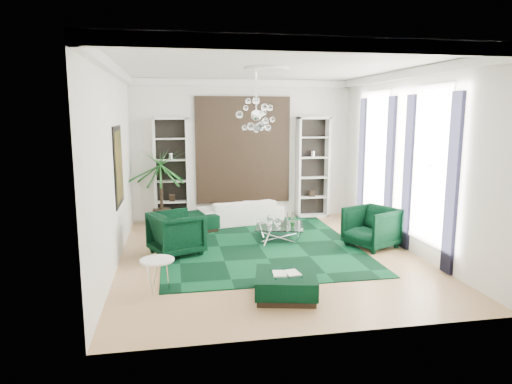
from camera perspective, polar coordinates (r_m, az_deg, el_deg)
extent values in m
cube|color=tan|center=(9.54, 1.61, -7.92)|extent=(6.00, 7.00, 0.02)
cube|color=white|center=(9.13, 1.73, 15.56)|extent=(6.00, 7.00, 0.02)
cube|color=silver|center=(12.58, -1.67, 5.26)|extent=(6.00, 0.02, 3.80)
cube|color=silver|center=(5.79, 8.92, -0.16)|extent=(6.00, 0.02, 3.80)
cube|color=silver|center=(9.01, -17.43, 3.03)|extent=(0.02, 7.00, 3.80)
cube|color=silver|center=(10.20, 18.49, 3.71)|extent=(0.02, 7.00, 3.80)
cylinder|color=white|center=(9.42, 1.34, 15.14)|extent=(0.90, 0.90, 0.05)
cube|color=black|center=(12.53, -1.64, 5.24)|extent=(2.50, 0.06, 2.80)
cube|color=black|center=(9.60, -16.75, 3.15)|extent=(0.04, 1.30, 1.60)
cube|color=white|center=(9.41, 21.00, 3.10)|extent=(0.03, 1.10, 2.90)
cube|color=black|center=(8.77, 23.33, 0.86)|extent=(0.07, 0.30, 3.25)
cube|color=black|center=(10.09, 18.46, 2.22)|extent=(0.07, 0.30, 3.25)
cube|color=white|center=(11.52, 14.82, 4.53)|extent=(0.03, 1.10, 2.90)
cube|color=black|center=(10.83, 16.34, 2.81)|extent=(0.07, 0.30, 3.25)
cube|color=black|center=(12.24, 13.08, 3.71)|extent=(0.07, 0.30, 3.25)
cube|color=black|center=(10.21, 0.27, -6.60)|extent=(4.20, 5.00, 0.02)
imported|color=white|center=(12.13, -1.95, -2.47)|extent=(2.32, 1.29, 0.64)
imported|color=black|center=(9.61, -9.90, -5.10)|extent=(1.28, 1.27, 0.89)
imported|color=black|center=(10.26, 14.26, -4.30)|extent=(1.29, 1.28, 0.89)
cube|color=black|center=(11.49, -7.66, -3.80)|extent=(1.21, 1.21, 0.42)
cube|color=black|center=(7.41, 3.75, -11.56)|extent=(1.14, 1.14, 0.38)
cube|color=white|center=(7.34, 3.77, -10.06)|extent=(0.44, 0.29, 0.03)
cylinder|color=white|center=(7.75, -12.18, -10.20)|extent=(0.69, 0.69, 0.53)
imported|color=#19591E|center=(10.30, 4.67, -3.70)|extent=(0.17, 0.16, 0.25)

